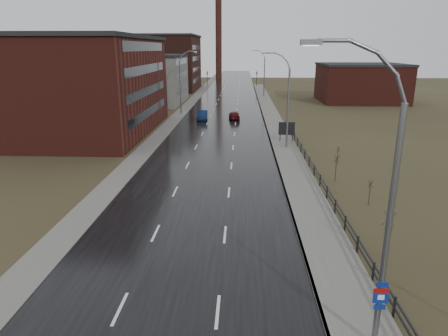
# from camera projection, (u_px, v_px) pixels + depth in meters

# --- Properties ---
(road) EXTENTS (14.00, 300.00, 0.06)m
(road) POSITION_uv_depth(u_px,v_px,m) (223.00, 116.00, 72.19)
(road) COLOR black
(road) RESTS_ON ground
(sidewalk_right) EXTENTS (3.20, 180.00, 0.18)m
(sidewalk_right) POSITION_uv_depth(u_px,v_px,m) (285.00, 150.00, 47.89)
(sidewalk_right) COLOR #595651
(sidewalk_right) RESTS_ON ground
(curb_right) EXTENTS (0.16, 180.00, 0.18)m
(curb_right) POSITION_uv_depth(u_px,v_px,m) (273.00, 150.00, 47.95)
(curb_right) COLOR slate
(curb_right) RESTS_ON ground
(sidewalk_left) EXTENTS (2.40, 260.00, 0.12)m
(sidewalk_left) POSITION_uv_depth(u_px,v_px,m) (178.00, 115.00, 72.53)
(sidewalk_left) COLOR #595651
(sidewalk_left) RESTS_ON ground
(warehouse_near) EXTENTS (22.44, 28.56, 13.50)m
(warehouse_near) POSITION_uv_depth(u_px,v_px,m) (72.00, 85.00, 56.80)
(warehouse_near) COLOR #471914
(warehouse_near) RESTS_ON ground
(warehouse_mid) EXTENTS (16.32, 20.40, 10.50)m
(warehouse_mid) POSITION_uv_depth(u_px,v_px,m) (146.00, 79.00, 88.67)
(warehouse_mid) COLOR slate
(warehouse_mid) RESTS_ON ground
(warehouse_far) EXTENTS (26.52, 24.48, 15.50)m
(warehouse_far) POSITION_uv_depth(u_px,v_px,m) (153.00, 63.00, 116.87)
(warehouse_far) COLOR #331611
(warehouse_far) RESTS_ON ground
(building_right) EXTENTS (18.36, 16.32, 8.50)m
(building_right) POSITION_uv_depth(u_px,v_px,m) (361.00, 83.00, 90.73)
(building_right) COLOR #471914
(building_right) RESTS_ON ground
(smokestack) EXTENTS (2.70, 2.70, 30.70)m
(smokestack) POSITION_uv_depth(u_px,v_px,m) (219.00, 38.00, 154.09)
(smokestack) COLOR #331611
(smokestack) RESTS_ON ground
(streetlight_main) EXTENTS (3.91, 0.29, 12.11)m
(streetlight_main) POSITION_uv_depth(u_px,v_px,m) (382.00, 211.00, 14.60)
(streetlight_main) COLOR slate
(streetlight_main) RESTS_ON ground
(streetlight_right_mid) EXTENTS (3.36, 0.28, 11.35)m
(streetlight_right_mid) POSITION_uv_depth(u_px,v_px,m) (286.00, 101.00, 47.20)
(streetlight_right_mid) COLOR slate
(streetlight_right_mid) RESTS_ON ground
(streetlight_left) EXTENTS (3.36, 0.28, 11.35)m
(streetlight_left) POSITION_uv_depth(u_px,v_px,m) (182.00, 82.00, 72.76)
(streetlight_left) COLOR slate
(streetlight_left) RESTS_ON ground
(streetlight_right_far) EXTENTS (3.36, 0.28, 11.35)m
(streetlight_right_far) POSITION_uv_depth(u_px,v_px,m) (263.00, 73.00, 98.86)
(streetlight_right_far) COLOR slate
(streetlight_right_far) RESTS_ON ground
(guardrail) EXTENTS (0.10, 53.05, 1.10)m
(guardrail) POSITION_uv_depth(u_px,v_px,m) (329.00, 193.00, 31.67)
(guardrail) COLOR black
(guardrail) RESTS_ON ground
(shrub_c) EXTENTS (0.70, 0.74, 2.97)m
(shrub_c) POSITION_uv_depth(u_px,v_px,m) (387.00, 235.00, 22.74)
(shrub_c) COLOR #382D23
(shrub_c) RESTS_ON ground
(shrub_d) EXTENTS (0.49, 0.51, 2.04)m
(shrub_d) POSITION_uv_depth(u_px,v_px,m) (370.00, 192.00, 30.91)
(shrub_d) COLOR #382D23
(shrub_d) RESTS_ON ground
(shrub_e) EXTENTS (0.60, 0.63, 2.53)m
(shrub_e) POSITION_uv_depth(u_px,v_px,m) (336.00, 168.00, 36.37)
(shrub_e) COLOR #382D23
(shrub_e) RESTS_ON ground
(shrub_f) EXTENTS (0.41, 0.43, 1.68)m
(shrub_f) POSITION_uv_depth(u_px,v_px,m) (338.00, 154.00, 42.82)
(shrub_f) COLOR #382D23
(shrub_f) RESTS_ON ground
(billboard) EXTENTS (2.08, 0.17, 2.71)m
(billboard) POSITION_uv_depth(u_px,v_px,m) (287.00, 129.00, 51.30)
(billboard) COLOR black
(billboard) RESTS_ON ground
(traffic_light_left) EXTENTS (0.58, 2.73, 5.30)m
(traffic_light_left) POSITION_uv_depth(u_px,v_px,m) (207.00, 71.00, 128.62)
(traffic_light_left) COLOR black
(traffic_light_left) RESTS_ON ground
(traffic_light_right) EXTENTS (0.58, 2.73, 5.30)m
(traffic_light_right) POSITION_uv_depth(u_px,v_px,m) (257.00, 72.00, 127.93)
(traffic_light_right) COLOR black
(traffic_light_right) RESTS_ON ground
(car_near) EXTENTS (2.07, 5.05, 1.63)m
(car_near) POSITION_uv_depth(u_px,v_px,m) (202.00, 116.00, 67.67)
(car_near) COLOR #0B193A
(car_near) RESTS_ON ground
(car_far) EXTENTS (2.11, 4.40, 1.45)m
(car_far) POSITION_uv_depth(u_px,v_px,m) (234.00, 116.00, 68.27)
(car_far) COLOR #450B0C
(car_far) RESTS_ON ground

